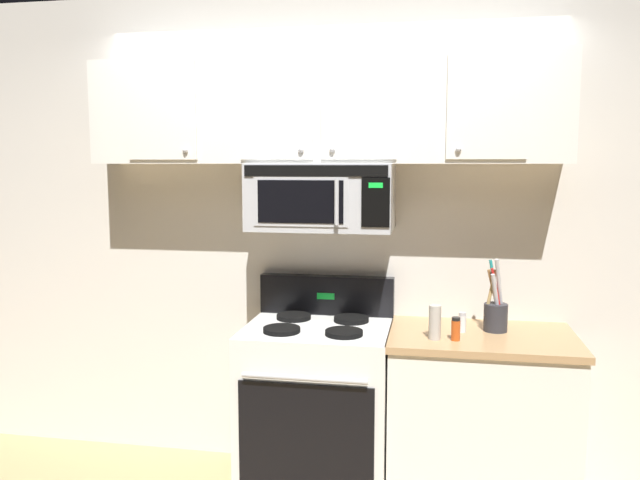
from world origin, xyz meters
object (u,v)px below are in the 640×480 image
Objects in this scene: over_range_microwave at (322,197)px; spice_jar at (456,329)px; pepper_mill at (435,322)px; salt_shaker at (462,322)px; stove_range at (318,405)px; utensil_crock_charcoal at (496,312)px.

spice_jar is at bearing -20.15° from over_range_microwave.
pepper_mill is at bearing -22.77° from over_range_microwave.
pepper_mill is 0.10m from spice_jar.
stove_range is at bearing -178.51° from salt_shaker.
utensil_crock_charcoal is 0.18m from salt_shaker.
salt_shaker is at bearing 48.76° from pepper_mill.
salt_shaker is 0.17m from spice_jar.
pepper_mill is (0.61, -0.14, 0.52)m from stove_range.
spice_jar is (0.71, -0.14, 0.49)m from stove_range.
spice_jar is at bearing -103.06° from salt_shaker.
spice_jar is at bearing -11.41° from stove_range.
over_range_microwave is 4.52× the size of pepper_mill.
over_range_microwave reaches higher than stove_range.
spice_jar reaches higher than salt_shaker.
pepper_mill is at bearing -145.34° from utensil_crock_charcoal.
stove_range reaches higher than salt_shaker.
salt_shaker is (0.74, -0.10, -0.62)m from over_range_microwave.
utensil_crock_charcoal reaches higher than pepper_mill.
over_range_microwave reaches higher than pepper_mill.
stove_range is 0.87m from spice_jar.
over_range_microwave is 0.97m from spice_jar.
utensil_crock_charcoal is at bearing 4.59° from stove_range.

